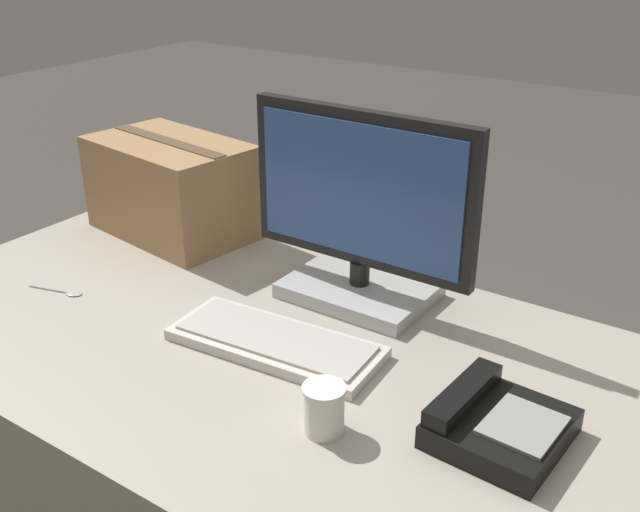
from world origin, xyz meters
name	(u,v)px	position (x,y,z in m)	size (l,w,h in m)	color
office_desk	(287,488)	(0.00, 0.00, 0.36)	(1.80, 0.90, 0.72)	#A89E8E
monitor	(361,220)	(0.01, 0.26, 0.90)	(0.53, 0.23, 0.42)	#B7B7B7
keyboard	(276,342)	(-0.01, -0.01, 0.73)	(0.44, 0.20, 0.03)	beige
desk_phone	(497,424)	(0.45, -0.03, 0.75)	(0.21, 0.22, 0.07)	black
paper_cup_left	(324,409)	(0.21, -0.17, 0.76)	(0.07, 0.07, 0.09)	white
spoon	(65,292)	(-0.55, -0.09, 0.72)	(0.14, 0.05, 0.00)	#B2B2B7
cardboard_box	(172,187)	(-0.59, 0.30, 0.84)	(0.45, 0.32, 0.25)	#9E754C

